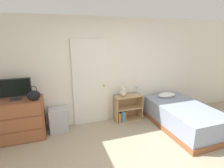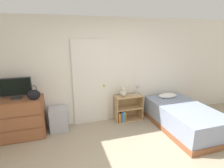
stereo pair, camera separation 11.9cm
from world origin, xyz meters
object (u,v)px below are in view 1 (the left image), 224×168
object	(u,v)px
tv	(14,89)
desk_lamp	(137,87)
dresser	(21,120)
handbag	(34,95)
bed	(183,116)
teddy_bear	(123,92)
bookshelf	(126,110)
storage_bin	(59,120)

from	to	relation	value
tv	desk_lamp	world-z (taller)	tv
dresser	handbag	xyz separation A→B (m)	(0.31, -0.15, 0.55)
handbag	bed	size ratio (longest dim) A/B	0.16
teddy_bear	dresser	bearing A→B (deg)	-177.91
bed	bookshelf	bearing A→B (deg)	145.30
tv	teddy_bear	bearing A→B (deg)	1.28
dresser	teddy_bear	bearing A→B (deg)	2.09
storage_bin	desk_lamp	bearing A→B (deg)	-0.98
tv	storage_bin	bearing A→B (deg)	3.10
teddy_bear	desk_lamp	size ratio (longest dim) A/B	0.89
tv	handbag	distance (m)	0.42
handbag	bookshelf	bearing A→B (deg)	6.74
handbag	storage_bin	distance (m)	0.86
desk_lamp	bed	xyz separation A→B (m)	(0.86, -0.74, -0.60)
bookshelf	dresser	bearing A→B (deg)	-177.78
tv	bookshelf	world-z (taller)	tv
tv	storage_bin	xyz separation A→B (m)	(0.78, 0.04, -0.83)
bookshelf	desk_lamp	world-z (taller)	desk_lamp
dresser	teddy_bear	size ratio (longest dim) A/B	3.54
desk_lamp	bed	size ratio (longest dim) A/B	0.15
tv	teddy_bear	size ratio (longest dim) A/B	2.41
tv	bookshelf	size ratio (longest dim) A/B	0.89
handbag	desk_lamp	world-z (taller)	handbag
tv	teddy_bear	xyz separation A→B (m)	(2.36, 0.05, -0.34)
bookshelf	tv	bearing A→B (deg)	-178.56
tv	handbag	xyz separation A→B (m)	(0.36, -0.19, -0.12)
handbag	dresser	bearing A→B (deg)	153.82
dresser	tv	size ratio (longest dim) A/B	1.47
dresser	teddy_bear	xyz separation A→B (m)	(2.32, 0.08, 0.33)
dresser	bed	bearing A→B (deg)	-11.10
teddy_bear	desk_lamp	world-z (taller)	desk_lamp
storage_bin	handbag	bearing A→B (deg)	-151.87
storage_bin	teddy_bear	world-z (taller)	teddy_bear
bookshelf	bed	xyz separation A→B (m)	(1.14, -0.79, 0.00)
storage_bin	desk_lamp	distance (m)	2.04
dresser	bookshelf	world-z (taller)	dresser
tv	bed	bearing A→B (deg)	-11.47
tv	bed	world-z (taller)	tv
dresser	tv	xyz separation A→B (m)	(-0.04, 0.03, 0.67)
desk_lamp	bed	world-z (taller)	desk_lamp
bed	tv	bearing A→B (deg)	168.53
tv	desk_lamp	xyz separation A→B (m)	(2.73, 0.01, -0.24)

